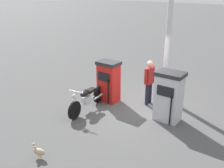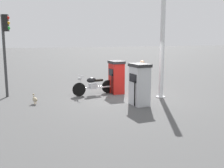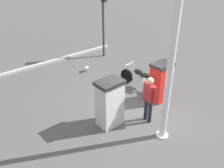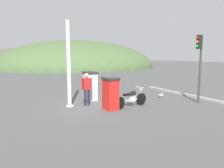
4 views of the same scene
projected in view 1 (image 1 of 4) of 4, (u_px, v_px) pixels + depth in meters
The scene contains 7 objects.
ground_plane at pixel (136, 109), 9.21m from camera, with size 120.00×120.00×0.00m, color #4C4C4C.
fuel_pump_near at pixel (109, 81), 9.64m from camera, with size 0.64×0.82×1.55m.
fuel_pump_far at pixel (169, 96), 8.19m from camera, with size 0.67×0.89×1.65m.
motorcycle_near_pump at pixel (87, 99), 8.97m from camera, with size 2.10×0.61×0.95m.
attendant_person at pixel (149, 80), 9.29m from camera, with size 0.57×0.24×1.66m.
wandering_duck at pixel (39, 151), 6.53m from camera, with size 0.24×0.40×0.41m.
canopy_support_pole at pixel (168, 46), 9.41m from camera, with size 0.40×0.40×4.26m.
Camera 1 is at (7.03, 4.48, 4.12)m, focal length 41.31 mm.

